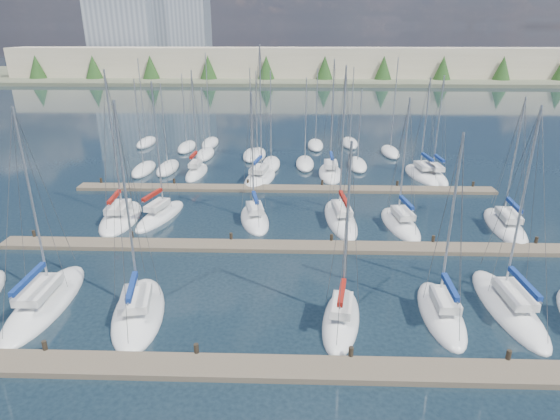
{
  "coord_description": "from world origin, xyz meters",
  "views": [
    {
      "loc": [
        0.97,
        -16.88,
        16.13
      ],
      "look_at": [
        0.0,
        14.0,
        4.0
      ],
      "focal_mm": 30.0,
      "sensor_mm": 36.0,
      "label": 1
    }
  ],
  "objects_px": {
    "sailboat_r": "(434,176)",
    "sailboat_p": "(330,173)",
    "sailboat_n": "(197,172)",
    "sailboat_e": "(441,313)",
    "sailboat_k": "(340,219)",
    "sailboat_j": "(255,219)",
    "sailboat_m": "(505,226)",
    "sailboat_d": "(341,319)",
    "sailboat_b": "(45,302)",
    "sailboat_l": "(400,224)",
    "sailboat_h": "(121,218)",
    "sailboat_q": "(422,175)",
    "sailboat_f": "(508,307)",
    "sailboat_i": "(160,216)",
    "sailboat_o": "(260,178)",
    "sailboat_c": "(139,312)"
  },
  "relations": [
    {
      "from": "sailboat_h",
      "to": "sailboat_j",
      "type": "bearing_deg",
      "value": -3.47
    },
    {
      "from": "sailboat_f",
      "to": "sailboat_e",
      "type": "height_order",
      "value": "sailboat_f"
    },
    {
      "from": "sailboat_f",
      "to": "sailboat_d",
      "type": "xyz_separation_m",
      "value": [
        -10.33,
        -1.64,
        0.01
      ]
    },
    {
      "from": "sailboat_q",
      "to": "sailboat_k",
      "type": "xyz_separation_m",
      "value": [
        -10.65,
        -13.75,
        0.01
      ]
    },
    {
      "from": "sailboat_i",
      "to": "sailboat_n",
      "type": "bearing_deg",
      "value": 102.21
    },
    {
      "from": "sailboat_j",
      "to": "sailboat_b",
      "type": "bearing_deg",
      "value": -141.73
    },
    {
      "from": "sailboat_m",
      "to": "sailboat_l",
      "type": "height_order",
      "value": "sailboat_m"
    },
    {
      "from": "sailboat_r",
      "to": "sailboat_o",
      "type": "xyz_separation_m",
      "value": [
        -19.9,
        -1.28,
        -0.0
      ]
    },
    {
      "from": "sailboat_k",
      "to": "sailboat_j",
      "type": "bearing_deg",
      "value": 177.26
    },
    {
      "from": "sailboat_c",
      "to": "sailboat_h",
      "type": "bearing_deg",
      "value": 102.33
    },
    {
      "from": "sailboat_m",
      "to": "sailboat_r",
      "type": "relative_size",
      "value": 0.97
    },
    {
      "from": "sailboat_i",
      "to": "sailboat_k",
      "type": "distance_m",
      "value": 16.24
    },
    {
      "from": "sailboat_h",
      "to": "sailboat_e",
      "type": "bearing_deg",
      "value": -34.17
    },
    {
      "from": "sailboat_h",
      "to": "sailboat_c",
      "type": "bearing_deg",
      "value": -70.81
    },
    {
      "from": "sailboat_h",
      "to": "sailboat_o",
      "type": "bearing_deg",
      "value": 42.56
    },
    {
      "from": "sailboat_m",
      "to": "sailboat_k",
      "type": "relative_size",
      "value": 0.84
    },
    {
      "from": "sailboat_f",
      "to": "sailboat_l",
      "type": "relative_size",
      "value": 1.12
    },
    {
      "from": "sailboat_d",
      "to": "sailboat_b",
      "type": "distance_m",
      "value": 18.27
    },
    {
      "from": "sailboat_d",
      "to": "sailboat_m",
      "type": "bearing_deg",
      "value": 52.78
    },
    {
      "from": "sailboat_p",
      "to": "sailboat_n",
      "type": "bearing_deg",
      "value": -177.47
    },
    {
      "from": "sailboat_d",
      "to": "sailboat_b",
      "type": "relative_size",
      "value": 0.89
    },
    {
      "from": "sailboat_r",
      "to": "sailboat_h",
      "type": "bearing_deg",
      "value": -161.05
    },
    {
      "from": "sailboat_h",
      "to": "sailboat_q",
      "type": "bearing_deg",
      "value": 21.1
    },
    {
      "from": "sailboat_l",
      "to": "sailboat_b",
      "type": "height_order",
      "value": "sailboat_b"
    },
    {
      "from": "sailboat_r",
      "to": "sailboat_b",
      "type": "height_order",
      "value": "sailboat_b"
    },
    {
      "from": "sailboat_q",
      "to": "sailboat_n",
      "type": "distance_m",
      "value": 26.27
    },
    {
      "from": "sailboat_q",
      "to": "sailboat_k",
      "type": "height_order",
      "value": "sailboat_k"
    },
    {
      "from": "sailboat_h",
      "to": "sailboat_l",
      "type": "height_order",
      "value": "sailboat_h"
    },
    {
      "from": "sailboat_j",
      "to": "sailboat_p",
      "type": "xyz_separation_m",
      "value": [
        7.72,
        14.3,
        -0.0
      ]
    },
    {
      "from": "sailboat_j",
      "to": "sailboat_f",
      "type": "bearing_deg",
      "value": -50.28
    },
    {
      "from": "sailboat_n",
      "to": "sailboat_q",
      "type": "bearing_deg",
      "value": 3.11
    },
    {
      "from": "sailboat_r",
      "to": "sailboat_k",
      "type": "relative_size",
      "value": 0.86
    },
    {
      "from": "sailboat_i",
      "to": "sailboat_o",
      "type": "height_order",
      "value": "sailboat_o"
    },
    {
      "from": "sailboat_m",
      "to": "sailboat_r",
      "type": "distance_m",
      "value": 14.54
    },
    {
      "from": "sailboat_d",
      "to": "sailboat_l",
      "type": "xyz_separation_m",
      "value": [
        6.41,
        14.38,
        -0.01
      ]
    },
    {
      "from": "sailboat_q",
      "to": "sailboat_e",
      "type": "height_order",
      "value": "sailboat_q"
    },
    {
      "from": "sailboat_o",
      "to": "sailboat_d",
      "type": "bearing_deg",
      "value": -65.69
    },
    {
      "from": "sailboat_l",
      "to": "sailboat_e",
      "type": "distance_m",
      "value": 13.57
    },
    {
      "from": "sailboat_m",
      "to": "sailboat_l",
      "type": "bearing_deg",
      "value": -176.4
    },
    {
      "from": "sailboat_m",
      "to": "sailboat_c",
      "type": "height_order",
      "value": "sailboat_c"
    },
    {
      "from": "sailboat_b",
      "to": "sailboat_c",
      "type": "bearing_deg",
      "value": -9.05
    },
    {
      "from": "sailboat_c",
      "to": "sailboat_p",
      "type": "distance_m",
      "value": 32.07
    },
    {
      "from": "sailboat_d",
      "to": "sailboat_b",
      "type": "xyz_separation_m",
      "value": [
        -18.22,
        1.25,
        -0.02
      ]
    },
    {
      "from": "sailboat_f",
      "to": "sailboat_i",
      "type": "xyz_separation_m",
      "value": [
        -25.25,
        13.99,
        0.02
      ]
    },
    {
      "from": "sailboat_q",
      "to": "sailboat_r",
      "type": "bearing_deg",
      "value": -32.13
    },
    {
      "from": "sailboat_i",
      "to": "sailboat_b",
      "type": "xyz_separation_m",
      "value": [
        -3.31,
        -14.38,
        -0.03
      ]
    },
    {
      "from": "sailboat_o",
      "to": "sailboat_n",
      "type": "bearing_deg",
      "value": 177.0
    },
    {
      "from": "sailboat_r",
      "to": "sailboat_p",
      "type": "xyz_separation_m",
      "value": [
        -11.81,
        0.87,
        -0.01
      ]
    },
    {
      "from": "sailboat_f",
      "to": "sailboat_k",
      "type": "distance_m",
      "value": 16.47
    },
    {
      "from": "sailboat_n",
      "to": "sailboat_e",
      "type": "relative_size",
      "value": 1.06
    }
  ]
}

